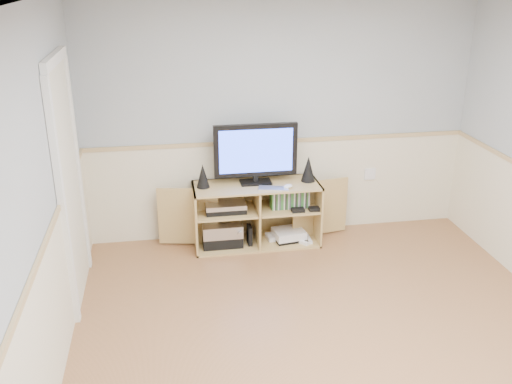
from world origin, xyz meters
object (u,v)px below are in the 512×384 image
Objects in this scene: media_cabinet at (256,211)px; keyboard at (274,188)px; monitor at (256,152)px; game_consoles at (287,235)px.

keyboard is at bearing -53.01° from media_cabinet.
monitor is at bearing -90.00° from media_cabinet.
monitor is at bearing 142.39° from keyboard.
game_consoles is at bearing -10.44° from monitor.
game_consoles is at bearing 49.26° from keyboard.
keyboard is at bearing -144.95° from game_consoles.
media_cabinet is at bearing 168.17° from game_consoles.
monitor is 2.81× the size of keyboard.
keyboard is 0.63m from game_consoles.
keyboard reaches higher than game_consoles.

